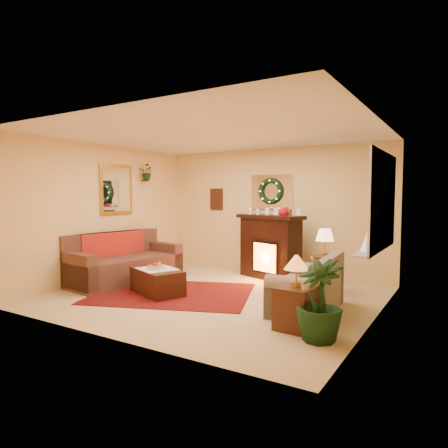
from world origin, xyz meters
The scene contains 31 objects.
floor centered at (0.00, 0.00, 0.00)m, with size 5.00×5.00×0.00m, color beige.
ceiling centered at (0.00, 0.00, 2.60)m, with size 5.00×5.00×0.00m, color white.
wall_back centered at (0.00, 2.25, 1.30)m, with size 5.00×5.00×0.00m, color #EFD88C.
wall_front centered at (0.00, -2.25, 1.30)m, with size 5.00×5.00×0.00m, color #EFD88C.
wall_left centered at (-2.50, 0.00, 1.30)m, with size 4.50×4.50×0.00m, color #EFD88C.
wall_right centered at (2.50, 0.00, 1.30)m, with size 4.50×4.50×0.00m, color #EFD88C.
area_rug centered at (-0.64, -0.23, 0.01)m, with size 2.54×1.90×0.01m, color #3D060E.
sofa centered at (-2.00, 0.01, 0.43)m, with size 0.95×2.16×0.93m, color brown.
red_throw centered at (-2.04, 0.20, 0.46)m, with size 0.87×1.41×0.02m, color #CA0002.
fireplace centered at (0.21, 1.72, 0.55)m, with size 1.29×0.41×1.18m, color black.
poinsettia centered at (0.53, 1.67, 1.30)m, with size 0.21×0.21×0.21m, color #A5040F.
mantel_candle_a centered at (-0.22, 1.71, 1.26)m, with size 0.06×0.06×0.19m, color #F5EBC9.
mantel_candle_b centered at (-0.04, 1.70, 1.26)m, with size 0.06×0.06×0.17m, color white.
mantel_mirror centered at (0.00, 2.23, 1.70)m, with size 0.92×0.02×0.72m, color white.
wreath centered at (0.00, 2.19, 1.72)m, with size 0.55×0.55×0.11m, color #194719.
wall_art centered at (-1.35, 2.23, 1.55)m, with size 0.32×0.03×0.48m, color #381E11.
gold_mirror centered at (-2.48, 0.30, 1.75)m, with size 0.03×0.84×1.00m, color gold.
hanging_plant centered at (-2.34, 1.05, 1.97)m, with size 0.33×0.28×0.36m, color #194719.
loveseat centered at (1.58, 0.01, 0.42)m, with size 0.79×1.36×0.79m, color gray.
window_frame centered at (2.48, 0.55, 1.55)m, with size 0.03×1.86×1.36m, color white.
window_glass centered at (2.47, 0.55, 1.55)m, with size 0.02×1.70×1.22m, color black.
window_sill centered at (2.38, 0.55, 0.87)m, with size 0.22×1.86×0.04m, color white.
mini_tree centered at (2.38, 0.11, 1.04)m, with size 0.18×0.18×0.27m, color white.
sill_plant centered at (2.35, 1.23, 1.08)m, with size 0.29×0.24×0.53m, color black.
side_table_round centered at (1.51, 1.11, 0.33)m, with size 0.48×0.48×0.63m, color #372213.
lamp_cream centered at (1.49, 1.13, 0.88)m, with size 0.30×0.30×0.46m, color #FFDC92.
end_table_square centered at (1.75, -0.85, 0.27)m, with size 0.42×0.42×0.52m, color #402511.
lamp_tiffany centered at (1.75, -0.83, 0.74)m, with size 0.30×0.30×0.45m, color #FFAA18.
coffee_table centered at (-0.85, -0.39, 0.21)m, with size 0.99×0.54×0.41m, color #532C23.
fruit_bowl centered at (-0.83, -0.42, 0.45)m, with size 0.28×0.28×0.06m, color beige.
floor_palm centered at (2.12, -1.08, 0.45)m, with size 1.54×1.54×2.75m, color #194921.
Camera 1 is at (3.49, -5.36, 1.62)m, focal length 32.00 mm.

